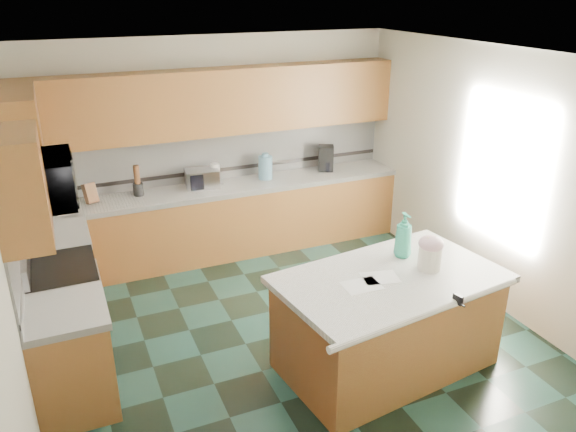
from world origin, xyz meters
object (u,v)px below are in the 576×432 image
island_top (390,279)px  knife_block (90,193)px  island_base (387,324)px  coffee_maker (326,158)px  soap_bottle_island (404,235)px  toaster_oven (202,179)px  treat_jar (430,258)px

island_top → knife_block: (-2.20, 2.84, 0.14)m
island_base → coffee_maker: (0.82, 2.87, 0.66)m
soap_bottle_island → knife_block: size_ratio=1.84×
knife_block → island_base: bearing=-73.0°
knife_block → coffee_maker: 3.02m
knife_block → coffee_maker: coffee_maker is taller
soap_bottle_island → knife_block: (-2.51, 2.55, -0.10)m
toaster_oven → treat_jar: bearing=-58.3°
soap_bottle_island → knife_block: bearing=137.4°
treat_jar → knife_block: bearing=133.7°
island_base → coffee_maker: size_ratio=5.53×
island_base → treat_jar: 0.71m
coffee_maker → island_base: bearing=-81.4°
island_base → island_top: (0.00, 0.00, 0.46)m
island_top → knife_block: knife_block is taller
island_base → coffee_maker: bearing=66.6°
soap_bottle_island → toaster_oven: bearing=118.0°
treat_jar → coffee_maker: 2.92m
knife_block → toaster_oven: bearing=-20.7°
treat_jar → island_base: bearing=179.2°
treat_jar → soap_bottle_island: soap_bottle_island is taller
island_top → soap_bottle_island: 0.49m
soap_bottle_island → island_base: bearing=-133.8°
island_base → soap_bottle_island: size_ratio=4.33×
soap_bottle_island → knife_block: 3.58m
island_top → soap_bottle_island: (0.31, 0.29, 0.24)m
knife_block → treat_jar: bearing=-68.6°
island_base → island_top: bearing=0.0°
island_top → coffee_maker: coffee_maker is taller
island_base → toaster_oven: 3.04m
toaster_oven → coffee_maker: 1.71m
island_base → island_top: island_top is taller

